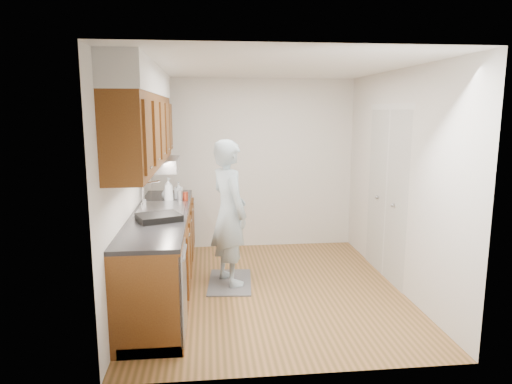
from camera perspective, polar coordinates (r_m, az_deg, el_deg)
floor at (r=5.40m, az=1.53°, el=-12.01°), size 3.50×3.50×0.00m
ceiling at (r=5.03m, az=1.67°, el=15.42°), size 3.50×3.50×0.00m
wall_left at (r=5.09m, az=-15.39°, el=0.88°), size 0.02×3.50×2.50m
wall_right at (r=5.47m, az=17.37°, el=1.40°), size 0.02×3.50×2.50m
wall_back at (r=6.79m, az=-0.37°, el=3.49°), size 3.00×0.02×2.50m
counter at (r=5.22m, az=-11.72°, el=-7.33°), size 0.64×2.80×1.30m
upper_cabinets at (r=5.05m, az=-13.77°, el=8.85°), size 0.47×2.80×1.21m
closet_door at (r=5.77m, az=15.98°, el=-0.35°), size 0.02×1.22×2.05m
floor_mat at (r=5.59m, az=-3.28°, el=-11.18°), size 0.57×0.89×0.02m
person at (r=5.31m, az=-3.39°, el=-1.36°), size 0.69×0.81×1.93m
soap_bottle_a at (r=5.64m, az=-10.88°, el=0.27°), size 0.15×0.15×0.30m
soap_bottle_b at (r=5.85m, az=-9.65°, el=0.22°), size 0.11×0.11×0.21m
soap_bottle_c at (r=5.84m, az=-11.12°, el=-0.05°), size 0.18×0.18×0.17m
soda_can at (r=5.68m, az=-8.80°, el=-0.54°), size 0.07×0.07×0.11m
steel_can at (r=5.67m, az=-9.47°, el=-0.49°), size 0.07×0.07×0.13m
dish_rack at (r=4.73m, az=-12.06°, el=-3.11°), size 0.51×0.48×0.06m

